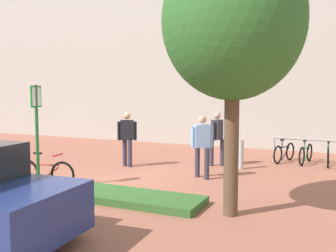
{
  "coord_description": "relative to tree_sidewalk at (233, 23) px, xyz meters",
  "views": [
    {
      "loc": [
        5.19,
        -8.71,
        2.37
      ],
      "look_at": [
        0.68,
        1.11,
        1.39
      ],
      "focal_mm": 41.21,
      "sensor_mm": 36.0,
      "label": 1
    }
  ],
  "objects": [
    {
      "name": "ground_plane",
      "position": [
        -3.26,
        1.65,
        -3.63
      ],
      "size": [
        60.0,
        60.0,
        0.0
      ],
      "primitive_type": "plane",
      "color": "#9E5B47"
    },
    {
      "name": "person_suited_dark",
      "position": [
        -1.72,
        4.62,
        -2.64
      ],
      "size": [
        0.45,
        0.6,
        1.72
      ],
      "color": "#383342",
      "rests_on": "ground"
    },
    {
      "name": "bollard_steel",
      "position": [
        -0.9,
        4.42,
        -3.18
      ],
      "size": [
        0.16,
        0.16,
        0.9
      ],
      "primitive_type": "cylinder",
      "color": "#ADADB2",
      "rests_on": "ground"
    },
    {
      "name": "parking_sign_post",
      "position": [
        -4.81,
        0.02,
        -1.98
      ],
      "size": [
        0.08,
        0.36,
        2.52
      ],
      "color": "#2D7238",
      "rests_on": "ground"
    },
    {
      "name": "person_suited_navy",
      "position": [
        -4.26,
        3.33,
        -2.64
      ],
      "size": [
        0.56,
        0.38,
        1.72
      ],
      "color": "#383342",
      "rests_on": "ground"
    },
    {
      "name": "bike_rack_cluster",
      "position": [
        0.82,
        6.21,
        -3.28
      ],
      "size": [
        2.11,
        1.59,
        0.83
      ],
      "color": "#99999E",
      "rests_on": "ground"
    },
    {
      "name": "planter_strip",
      "position": [
        -4.12,
        0.02,
        -3.55
      ],
      "size": [
        7.0,
        1.1,
        0.16
      ],
      "primitive_type": "cube",
      "color": "#336028",
      "rests_on": "ground"
    },
    {
      "name": "person_shirt_white",
      "position": [
        -1.56,
        2.76,
        -2.64
      ],
      "size": [
        0.52,
        0.42,
        1.72
      ],
      "color": "#383342",
      "rests_on": "ground"
    },
    {
      "name": "building_facade",
      "position": [
        -3.26,
        9.42,
        1.37
      ],
      "size": [
        28.0,
        1.2,
        10.0
      ],
      "primitive_type": "cube",
      "color": "#B2ADA3",
      "rests_on": "ground"
    },
    {
      "name": "tree_sidewalk",
      "position": [
        0.0,
        0.0,
        0.0
      ],
      "size": [
        2.64,
        2.64,
        5.11
      ],
      "color": "brown",
      "rests_on": "ground"
    },
    {
      "name": "bike_at_sign",
      "position": [
        -4.81,
        0.24,
        -3.28
      ],
      "size": [
        1.67,
        0.42,
        0.86
      ],
      "color": "black",
      "rests_on": "ground"
    }
  ]
}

